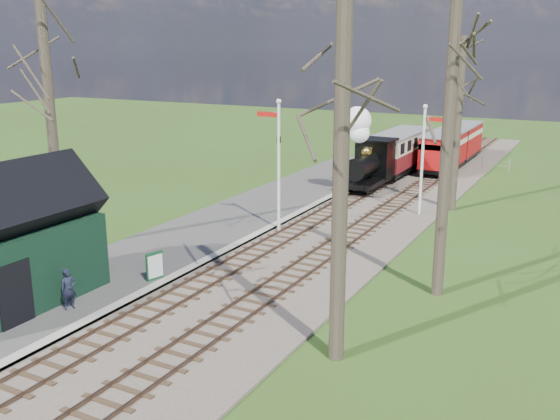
{
  "coord_description": "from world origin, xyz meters",
  "views": [
    {
      "loc": [
        12.6,
        -8.74,
        8.49
      ],
      "look_at": [
        0.27,
        14.31,
        1.6
      ],
      "focal_mm": 40.0,
      "sensor_mm": 36.0,
      "label": 1
    }
  ],
  "objects_px": {
    "station_shed": "(6,245)",
    "semaphore_near": "(277,156)",
    "red_carriage_a": "(443,151)",
    "locomotive": "(368,154)",
    "semaphore_far": "(424,152)",
    "bench": "(24,302)",
    "red_carriage_b": "(461,141)",
    "person": "(68,289)",
    "sign_board": "(155,266)",
    "coach": "(399,150)"
  },
  "relations": [
    {
      "from": "locomotive",
      "to": "sign_board",
      "type": "bearing_deg",
      "value": -94.95
    },
    {
      "from": "semaphore_far",
      "to": "locomotive",
      "type": "bearing_deg",
      "value": 138.94
    },
    {
      "from": "semaphore_near",
      "to": "bench",
      "type": "bearing_deg",
      "value": -101.25
    },
    {
      "from": "station_shed",
      "to": "semaphore_far",
      "type": "distance_m",
      "value": 20.01
    },
    {
      "from": "red_carriage_a",
      "to": "semaphore_far",
      "type": "bearing_deg",
      "value": -81.24
    },
    {
      "from": "sign_board",
      "to": "red_carriage_a",
      "type": "bearing_deg",
      "value": 80.75
    },
    {
      "from": "locomotive",
      "to": "bench",
      "type": "xyz_separation_m",
      "value": [
        -3.22,
        -22.2,
        -1.68
      ]
    },
    {
      "from": "station_shed",
      "to": "semaphore_near",
      "type": "xyz_separation_m",
      "value": [
        3.53,
        12.0,
        1.35
      ]
    },
    {
      "from": "station_shed",
      "to": "semaphore_far",
      "type": "bearing_deg",
      "value": 64.28
    },
    {
      "from": "semaphore_far",
      "to": "sign_board",
      "type": "relative_size",
      "value": 5.5
    },
    {
      "from": "locomotive",
      "to": "person",
      "type": "height_order",
      "value": "locomotive"
    },
    {
      "from": "coach",
      "to": "station_shed",
      "type": "bearing_deg",
      "value": -98.76
    },
    {
      "from": "station_shed",
      "to": "red_carriage_a",
      "type": "relative_size",
      "value": 1.17
    },
    {
      "from": "red_carriage_a",
      "to": "red_carriage_b",
      "type": "distance_m",
      "value": 5.5
    },
    {
      "from": "red_carriage_a",
      "to": "locomotive",
      "type": "bearing_deg",
      "value": -108.76
    },
    {
      "from": "locomotive",
      "to": "red_carriage_b",
      "type": "relative_size",
      "value": 0.94
    },
    {
      "from": "station_shed",
      "to": "semaphore_far",
      "type": "height_order",
      "value": "semaphore_far"
    },
    {
      "from": "station_shed",
      "to": "red_carriage_a",
      "type": "bearing_deg",
      "value": 76.85
    },
    {
      "from": "locomotive",
      "to": "person",
      "type": "distance_m",
      "value": 21.36
    },
    {
      "from": "red_carriage_a",
      "to": "red_carriage_b",
      "type": "xyz_separation_m",
      "value": [
        0.0,
        5.5,
        0.0
      ]
    },
    {
      "from": "semaphore_far",
      "to": "bench",
      "type": "relative_size",
      "value": 3.56
    },
    {
      "from": "station_shed",
      "to": "locomotive",
      "type": "height_order",
      "value": "locomotive"
    },
    {
      "from": "red_carriage_b",
      "to": "person",
      "type": "distance_m",
      "value": 34.74
    },
    {
      "from": "station_shed",
      "to": "locomotive",
      "type": "distance_m",
      "value": 22.24
    },
    {
      "from": "semaphore_far",
      "to": "locomotive",
      "type": "xyz_separation_m",
      "value": [
        -4.39,
        3.82,
        -1.05
      ]
    },
    {
      "from": "station_shed",
      "to": "coach",
      "type": "height_order",
      "value": "station_shed"
    },
    {
      "from": "semaphore_far",
      "to": "red_carriage_b",
      "type": "xyz_separation_m",
      "value": [
        -1.77,
        17.01,
        -1.79
      ]
    },
    {
      "from": "locomotive",
      "to": "coach",
      "type": "xyz_separation_m",
      "value": [
        0.01,
        6.07,
        -0.62
      ]
    },
    {
      "from": "locomotive",
      "to": "red_carriage_b",
      "type": "distance_m",
      "value": 13.47
    },
    {
      "from": "semaphore_far",
      "to": "red_carriage_a",
      "type": "xyz_separation_m",
      "value": [
        -1.77,
        11.51,
        -1.79
      ]
    },
    {
      "from": "red_carriage_b",
      "to": "bench",
      "type": "xyz_separation_m",
      "value": [
        -5.83,
        -35.39,
        -0.94
      ]
    },
    {
      "from": "red_carriage_a",
      "to": "sign_board",
      "type": "distance_m",
      "value": 25.84
    },
    {
      "from": "coach",
      "to": "red_carriage_a",
      "type": "distance_m",
      "value": 3.06
    },
    {
      "from": "station_shed",
      "to": "locomotive",
      "type": "bearing_deg",
      "value": 78.89
    },
    {
      "from": "station_shed",
      "to": "semaphore_far",
      "type": "xyz_separation_m",
      "value": [
        8.67,
        18.0,
        1.08
      ]
    },
    {
      "from": "semaphore_far",
      "to": "coach",
      "type": "xyz_separation_m",
      "value": [
        -4.37,
        9.89,
        -1.67
      ]
    },
    {
      "from": "semaphore_near",
      "to": "coach",
      "type": "xyz_separation_m",
      "value": [
        0.77,
        15.89,
        -1.95
      ]
    },
    {
      "from": "person",
      "to": "red_carriage_b",
      "type": "bearing_deg",
      "value": 15.42
    },
    {
      "from": "red_carriage_a",
      "to": "semaphore_near",
      "type": "bearing_deg",
      "value": -100.89
    },
    {
      "from": "bench",
      "to": "coach",
      "type": "bearing_deg",
      "value": 83.48
    },
    {
      "from": "coach",
      "to": "sign_board",
      "type": "bearing_deg",
      "value": -93.72
    },
    {
      "from": "person",
      "to": "bench",
      "type": "bearing_deg",
      "value": 161.63
    },
    {
      "from": "sign_board",
      "to": "person",
      "type": "bearing_deg",
      "value": -102.82
    },
    {
      "from": "semaphore_near",
      "to": "coach",
      "type": "relative_size",
      "value": 0.77
    },
    {
      "from": "red_carriage_a",
      "to": "bench",
      "type": "xyz_separation_m",
      "value": [
        -5.83,
        -29.89,
        -0.94
      ]
    },
    {
      "from": "bench",
      "to": "person",
      "type": "height_order",
      "value": "person"
    },
    {
      "from": "station_shed",
      "to": "person",
      "type": "distance_m",
      "value": 2.49
    },
    {
      "from": "red_carriage_a",
      "to": "station_shed",
      "type": "bearing_deg",
      "value": -103.15
    },
    {
      "from": "semaphore_near",
      "to": "bench",
      "type": "relative_size",
      "value": 3.87
    },
    {
      "from": "coach",
      "to": "person",
      "type": "height_order",
      "value": "coach"
    }
  ]
}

